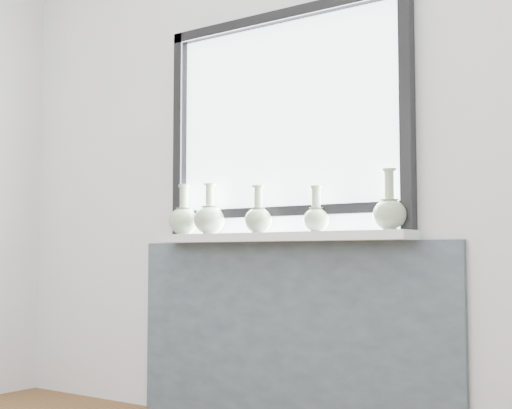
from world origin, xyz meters
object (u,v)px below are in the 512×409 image
Objects in this scene: vase_d at (316,217)px; vase_c at (258,218)px; windowsill at (276,237)px; vase_e at (390,211)px; vase_b at (209,218)px; vase_a at (184,219)px.

vase_c is at bearing -174.25° from vase_d.
vase_d is at bearing 2.64° from windowsill.
vase_c is at bearing -177.90° from vase_e.
vase_b is at bearing -179.75° from windowsill.
vase_c is at bearing -2.85° from vase_a.
vase_e reaches higher than vase_a.
windowsill is 0.22m from vase_d.
vase_d is at bearing 1.08° from vase_b.
vase_a is (-0.56, 0.00, 0.10)m from windowsill.
vase_d is at bearing 5.75° from vase_c.
windowsill is 5.16× the size of vase_e.
vase_c is 0.65m from vase_e.
windowsill is at bearing -179.62° from vase_e.
vase_b is (-0.39, -0.00, 0.10)m from windowsill.
windowsill is 0.57m from vase_e.
windowsill is at bearing -0.36° from vase_a.
windowsill is 0.40m from vase_b.
vase_b is at bearing 176.55° from vase_c.
vase_d is (0.60, 0.01, -0.01)m from vase_b.
vase_d is 0.35m from vase_e.
vase_e reaches higher than vase_d.
vase_a is 0.17m from vase_b.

